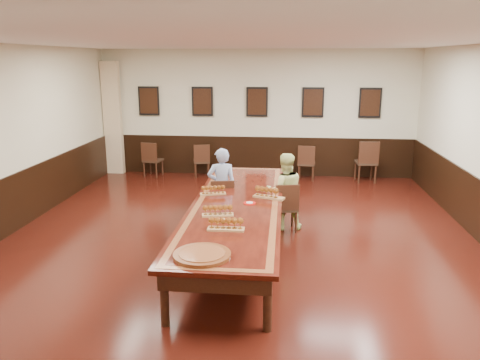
# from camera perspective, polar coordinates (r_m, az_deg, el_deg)

# --- Properties ---
(floor) EXTENTS (8.00, 10.00, 0.02)m
(floor) POSITION_cam_1_polar(r_m,az_deg,el_deg) (7.60, -0.37, -8.34)
(floor) COLOR black
(floor) RESTS_ON ground
(ceiling) EXTENTS (8.00, 10.00, 0.02)m
(ceiling) POSITION_cam_1_polar(r_m,az_deg,el_deg) (7.01, -0.41, 16.71)
(ceiling) COLOR white
(ceiling) RESTS_ON floor
(wall_back) EXTENTS (8.00, 0.02, 3.20)m
(wall_back) POSITION_cam_1_polar(r_m,az_deg,el_deg) (12.07, 2.10, 8.11)
(wall_back) COLOR beige
(wall_back) RESTS_ON floor
(wall_front) EXTENTS (8.00, 0.02, 3.20)m
(wall_front) POSITION_cam_1_polar(r_m,az_deg,el_deg) (2.48, -13.14, -18.59)
(wall_front) COLOR beige
(wall_front) RESTS_ON floor
(chair_man) EXTENTS (0.49, 0.52, 0.89)m
(chair_man) POSITION_cam_1_polar(r_m,az_deg,el_deg) (8.45, -2.19, -2.71)
(chair_man) COLOR #302015
(chair_man) RESTS_ON floor
(chair_woman) EXTENTS (0.49, 0.52, 0.87)m
(chair_woman) POSITION_cam_1_polar(r_m,az_deg,el_deg) (8.26, 5.52, -3.20)
(chair_woman) COLOR #302015
(chair_woman) RESTS_ON floor
(spare_chair_a) EXTENTS (0.51, 0.54, 0.90)m
(spare_chair_a) POSITION_cam_1_polar(r_m,az_deg,el_deg) (12.25, -10.57, 2.53)
(spare_chair_a) COLOR #302015
(spare_chair_a) RESTS_ON floor
(spare_chair_b) EXTENTS (0.50, 0.53, 0.86)m
(spare_chair_b) POSITION_cam_1_polar(r_m,az_deg,el_deg) (12.06, -4.71, 2.43)
(spare_chair_b) COLOR #302015
(spare_chair_b) RESTS_ON floor
(spare_chair_c) EXTENTS (0.46, 0.50, 0.89)m
(spare_chair_c) POSITION_cam_1_polar(r_m,az_deg,el_deg) (11.81, 8.12, 2.15)
(spare_chair_c) COLOR #302015
(spare_chair_c) RESTS_ON floor
(spare_chair_d) EXTENTS (0.53, 0.57, 1.03)m
(spare_chair_d) POSITION_cam_1_polar(r_m,az_deg,el_deg) (11.91, 15.11, 2.25)
(spare_chair_d) COLOR #302015
(spare_chair_d) RESTS_ON floor
(person_man) EXTENTS (0.57, 0.43, 1.42)m
(person_man) POSITION_cam_1_polar(r_m,az_deg,el_deg) (8.46, -2.24, -0.81)
(person_man) COLOR #496FB7
(person_man) RESTS_ON floor
(person_woman) EXTENTS (0.77, 0.65, 1.37)m
(person_woman) POSITION_cam_1_polar(r_m,az_deg,el_deg) (8.28, 5.44, -1.38)
(person_woman) COLOR #DEEA92
(person_woman) RESTS_ON floor
(pink_phone) EXTENTS (0.08, 0.14, 0.01)m
(pink_phone) POSITION_cam_1_polar(r_m,az_deg,el_deg) (7.68, 4.39, -2.07)
(pink_phone) COLOR #CA4360
(pink_phone) RESTS_ON conference_table
(curtain) EXTENTS (0.45, 0.18, 2.90)m
(curtain) POSITION_cam_1_polar(r_m,az_deg,el_deg) (12.70, -15.25, 7.25)
(curtain) COLOR beige
(curtain) RESTS_ON floor
(wainscoting) EXTENTS (8.00, 10.00, 1.00)m
(wainscoting) POSITION_cam_1_polar(r_m,az_deg,el_deg) (7.42, -0.38, -4.71)
(wainscoting) COLOR black
(wainscoting) RESTS_ON floor
(conference_table) EXTENTS (1.40, 5.00, 0.76)m
(conference_table) POSITION_cam_1_polar(r_m,az_deg,el_deg) (7.38, -0.38, -3.89)
(conference_table) COLOR black
(conference_table) RESTS_ON floor
(posters) EXTENTS (6.14, 0.04, 0.74)m
(posters) POSITION_cam_1_polar(r_m,az_deg,el_deg) (11.97, 2.09, 9.50)
(posters) COLOR black
(posters) RESTS_ON wall_back
(flight_a) EXTENTS (0.45, 0.24, 0.16)m
(flight_a) POSITION_cam_1_polar(r_m,az_deg,el_deg) (7.79, -3.31, -1.28)
(flight_a) COLOR #A07343
(flight_a) RESTS_ON conference_table
(flight_b) EXTENTS (0.53, 0.32, 0.19)m
(flight_b) POSITION_cam_1_polar(r_m,az_deg,el_deg) (7.59, 3.48, -1.60)
(flight_b) COLOR #A07343
(flight_b) RESTS_ON conference_table
(flight_c) EXTENTS (0.47, 0.22, 0.17)m
(flight_c) POSITION_cam_1_polar(r_m,az_deg,el_deg) (6.73, -2.73, -3.79)
(flight_c) COLOR #A07343
(flight_c) RESTS_ON conference_table
(flight_d) EXTENTS (0.49, 0.15, 0.18)m
(flight_d) POSITION_cam_1_polar(r_m,az_deg,el_deg) (6.18, -1.73, -5.42)
(flight_d) COLOR #A07343
(flight_d) RESTS_ON conference_table
(red_plate_grp) EXTENTS (0.19, 0.19, 0.03)m
(red_plate_grp) POSITION_cam_1_polar(r_m,az_deg,el_deg) (7.31, 1.18, -2.84)
(red_plate_grp) COLOR red
(red_plate_grp) RESTS_ON conference_table
(carved_platter) EXTENTS (0.76, 0.76, 0.05)m
(carved_platter) POSITION_cam_1_polar(r_m,az_deg,el_deg) (5.42, -4.65, -9.07)
(carved_platter) COLOR #512510
(carved_platter) RESTS_ON conference_table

